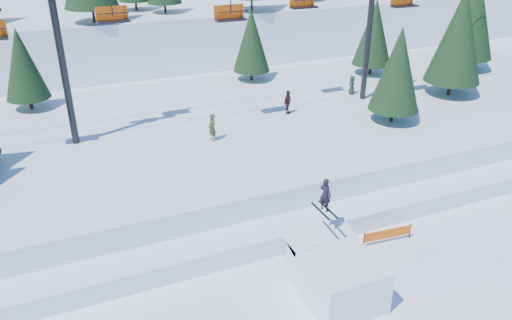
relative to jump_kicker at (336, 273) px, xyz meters
name	(u,v)px	position (x,y,z in m)	size (l,w,h in m)	color
ground	(342,317)	(-0.47, -1.41, -1.18)	(160.00, 160.00, 0.00)	white
mid_shelf	(209,138)	(-0.47, 16.59, 0.07)	(70.00, 22.00, 2.50)	white
berm	(266,215)	(-0.47, 6.59, -0.63)	(70.00, 6.00, 1.10)	white
jump_kicker	(336,273)	(0.00, 0.00, 0.00)	(3.17, 4.38, 5.28)	white
chairlift	(216,24)	(0.35, 16.64, 8.14)	(46.00, 3.21, 10.28)	black
conifer_stand	(217,60)	(0.26, 16.47, 5.75)	(62.93, 17.09, 10.10)	black
distant_skiers	(206,120)	(-1.15, 14.88, 2.18)	(27.60, 5.90, 1.82)	#391D1B
banner_near	(387,234)	(4.70, 2.37, -0.64)	(2.85, 0.33, 0.90)	black
banner_far	(421,192)	(9.35, 5.26, -0.64)	(2.85, 0.33, 0.90)	black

